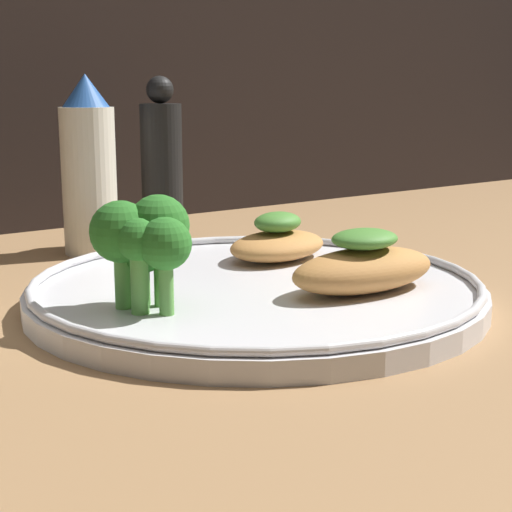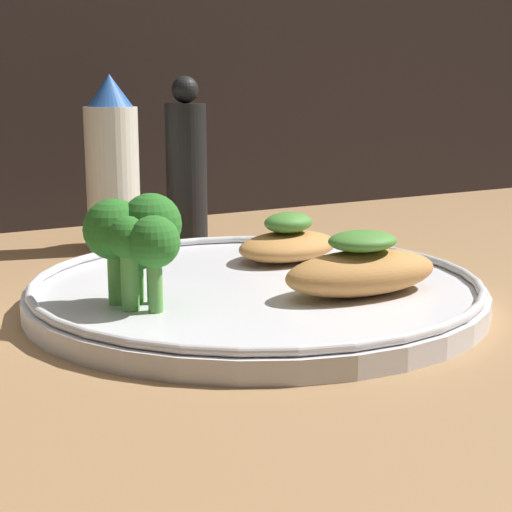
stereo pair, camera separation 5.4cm
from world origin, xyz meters
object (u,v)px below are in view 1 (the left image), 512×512
(plate, at_px, (256,290))
(sauce_bottle, at_px, (89,169))
(broccoli_bunch, at_px, (144,239))
(pepper_grinder, at_px, (162,169))

(plate, xyz_separation_m, sauce_bottle, (-0.02, 0.23, 0.07))
(plate, bearing_deg, sauce_bottle, 94.26)
(broccoli_bunch, relative_size, pepper_grinder, 0.44)
(plate, relative_size, sauce_bottle, 1.97)
(sauce_bottle, height_order, pepper_grinder, sauce_bottle)
(broccoli_bunch, bearing_deg, pepper_grinder, 58.06)
(plate, height_order, sauce_bottle, sauce_bottle)
(plate, distance_m, sauce_bottle, 0.24)
(plate, distance_m, pepper_grinder, 0.24)
(sauce_bottle, bearing_deg, pepper_grinder, 0.00)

